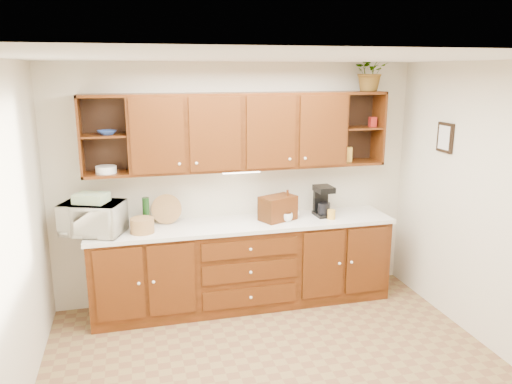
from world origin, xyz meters
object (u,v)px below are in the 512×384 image
microwave (93,218)px  bread_box (278,208)px  potted_plant (371,71)px  coffee_maker (323,201)px

microwave → bread_box: 1.90m
bread_box → potted_plant: (1.07, 0.11, 1.44)m
potted_plant → coffee_maker: bearing=-172.8°
microwave → bread_box: microwave is taller
bread_box → microwave: bearing=156.4°
bread_box → coffee_maker: coffee_maker is taller
microwave → bread_box: (1.90, 0.01, -0.03)m
bread_box → potted_plant: size_ratio=0.86×
coffee_maker → potted_plant: bearing=4.8°
potted_plant → microwave: bearing=-177.8°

